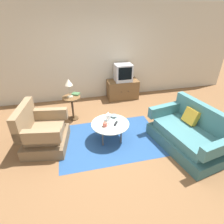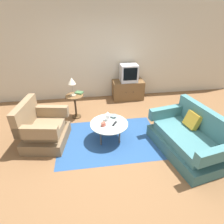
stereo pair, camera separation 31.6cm
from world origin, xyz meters
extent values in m
plane|color=brown|center=(0.00, 0.00, 0.00)|extent=(16.00, 16.00, 0.00)
cube|color=#BCB29E|center=(0.00, 2.48, 1.35)|extent=(9.00, 0.12, 2.70)
cube|color=navy|center=(-0.09, 0.15, 0.00)|extent=(2.20, 1.56, 0.00)
cube|color=brown|center=(-1.42, 0.27, 0.12)|extent=(0.97, 1.06, 0.24)
cube|color=#846B4C|center=(-1.42, 0.27, 0.33)|extent=(0.78, 0.76, 0.18)
cube|color=#846B4C|center=(-1.76, 0.32, 0.68)|extent=(0.29, 0.94, 0.51)
cube|color=#846B4C|center=(-1.49, -0.13, 0.54)|extent=(0.84, 0.27, 0.24)
cube|color=#846B4C|center=(-1.36, 0.66, 0.54)|extent=(0.84, 0.27, 0.24)
cube|color=#325C60|center=(1.37, -0.45, 0.12)|extent=(1.17, 1.69, 0.24)
cube|color=#3D7075|center=(1.37, -0.45, 0.33)|extent=(0.98, 1.39, 0.18)
cube|color=#3D7075|center=(1.74, -0.38, 0.65)|extent=(0.43, 1.55, 0.46)
cube|color=#3D7075|center=(1.23, 0.25, 0.54)|extent=(0.91, 0.30, 0.24)
cube|color=#3D7075|center=(1.50, -1.14, 0.54)|extent=(0.91, 0.30, 0.24)
cube|color=gold|center=(1.55, -0.20, 0.57)|extent=(0.27, 0.34, 0.33)
cylinder|color=#B2C6C1|center=(-0.09, 0.15, 0.42)|extent=(0.80, 0.80, 0.02)
cylinder|color=#4C4742|center=(-0.06, 0.40, 0.20)|extent=(0.04, 0.04, 0.41)
cylinder|color=#4C4742|center=(-0.29, 0.00, 0.20)|extent=(0.04, 0.04, 0.41)
cylinder|color=#4C4742|center=(0.11, 0.00, 0.20)|extent=(0.04, 0.04, 0.41)
cylinder|color=brown|center=(-0.83, 1.22, 0.61)|extent=(0.44, 0.44, 0.02)
cylinder|color=#47311C|center=(-0.83, 1.22, 0.30)|extent=(0.05, 0.05, 0.60)
cylinder|color=#47311C|center=(-0.83, 1.22, 0.01)|extent=(0.24, 0.24, 0.02)
cube|color=brown|center=(0.76, 2.14, 0.29)|extent=(0.94, 0.49, 0.58)
sphere|color=black|center=(0.65, 1.88, 0.32)|extent=(0.02, 0.02, 0.02)
sphere|color=black|center=(0.87, 1.88, 0.32)|extent=(0.02, 0.02, 0.02)
cube|color=#B7B7BC|center=(0.76, 2.13, 0.84)|extent=(0.50, 0.42, 0.51)
cube|color=black|center=(0.76, 1.92, 0.87)|extent=(0.40, 0.01, 0.37)
cylinder|color=#9E937A|center=(-0.85, 1.22, 0.64)|extent=(0.14, 0.14, 0.02)
cylinder|color=#9E937A|center=(-0.85, 1.22, 0.79)|extent=(0.02, 0.02, 0.28)
cone|color=beige|center=(-0.85, 1.22, 1.01)|extent=(0.18, 0.18, 0.16)
cylinder|color=white|center=(-0.11, 0.28, 0.50)|extent=(0.10, 0.10, 0.15)
cone|color=white|center=(-0.11, 0.28, 0.61)|extent=(0.09, 0.09, 0.06)
cylinder|color=#B74C3D|center=(-0.22, 0.07, 0.47)|extent=(0.09, 0.09, 0.08)
torus|color=#B74C3D|center=(-0.16, 0.07, 0.47)|extent=(0.06, 0.01, 0.06)
cone|color=slate|center=(0.05, 0.38, 0.45)|extent=(0.15, 0.15, 0.04)
cube|color=black|center=(0.02, 0.11, 0.44)|extent=(0.13, 0.16, 0.02)
cube|color=#3D663D|center=(-0.71, 1.34, 0.65)|extent=(0.24, 0.22, 0.04)
camera|label=1|loc=(-0.81, -3.02, 2.58)|focal=29.75mm
camera|label=2|loc=(-0.50, -3.08, 2.58)|focal=29.75mm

